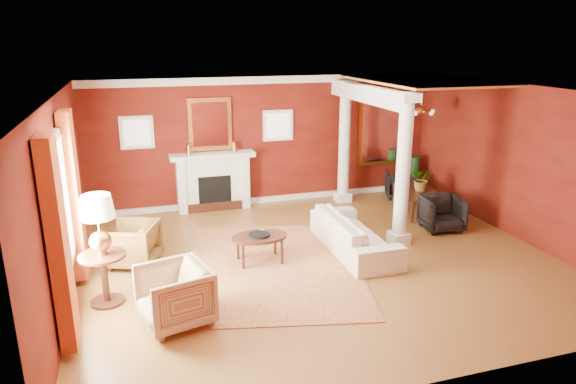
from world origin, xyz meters
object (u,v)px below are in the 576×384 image
object	(u,v)px
armchair_leopard	(131,242)
sofa	(355,228)
side_table	(99,231)
coffee_table	(259,238)
dining_table	(419,195)
armchair_stripe	(174,293)

from	to	relation	value
armchair_leopard	sofa	bearing A→B (deg)	103.02
side_table	sofa	bearing A→B (deg)	9.27
armchair_leopard	coffee_table	world-z (taller)	armchair_leopard
coffee_table	dining_table	bearing A→B (deg)	20.72
sofa	armchair_leopard	size ratio (longest dim) A/B	2.78
armchair_leopard	side_table	size ratio (longest dim) A/B	0.50
sofa	armchair_stripe	bearing A→B (deg)	115.37
armchair_stripe	side_table	bearing A→B (deg)	-147.39
sofa	side_table	world-z (taller)	side_table
coffee_table	side_table	world-z (taller)	side_table
armchair_stripe	side_table	distance (m)	1.42
armchair_leopard	dining_table	xyz separation A→B (m)	(6.08, 0.97, -0.01)
armchair_leopard	side_table	bearing A→B (deg)	4.44
sofa	side_table	bearing A→B (deg)	99.67
side_table	dining_table	distance (m)	6.88
sofa	coffee_table	distance (m)	1.75
sofa	coffee_table	xyz separation A→B (m)	(-1.75, 0.03, -0.01)
armchair_leopard	dining_table	distance (m)	6.15
armchair_leopard	armchair_stripe	world-z (taller)	armchair_stripe
dining_table	side_table	bearing A→B (deg)	120.35
armchair_leopard	dining_table	world-z (taller)	armchair_leopard
armchair_stripe	dining_table	xyz separation A→B (m)	(5.55, 3.08, -0.05)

